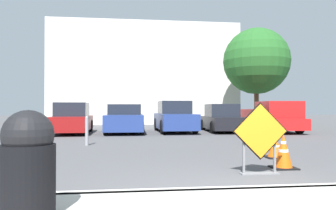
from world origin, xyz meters
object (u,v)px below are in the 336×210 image
traffic_cone_fourth (259,136)px  bollard_nearest (87,130)px  road_closed_sign (260,137)px  trash_bin (28,163)px  pickup_truck (273,118)px  traffic_cone_nearest (283,151)px  parked_car_nearest (72,120)px  bollard_second (38,132)px  traffic_cone_second (275,147)px  parked_car_fourth (222,119)px  parked_car_second (125,120)px  traffic_cone_third (262,136)px  parked_car_third (174,118)px

traffic_cone_fourth → bollard_nearest: (-5.94, 0.26, 0.23)m
road_closed_sign → bollard_nearest: road_closed_sign is taller
trash_bin → bollard_nearest: (-0.38, 7.80, -0.17)m
pickup_truck → traffic_cone_fourth: bearing=64.1°
traffic_cone_nearest → parked_car_nearest: 11.88m
road_closed_sign → bollard_second: 7.63m
traffic_cone_second → parked_car_nearest: (-6.48, 8.83, 0.41)m
traffic_cone_nearest → parked_car_nearest: parked_car_nearest is taller
trash_bin → bollard_second: trash_bin is taller
parked_car_nearest → bollard_second: bearing=87.0°
traffic_cone_fourth → bollard_nearest: size_ratio=0.61×
traffic_cone_second → trash_bin: size_ratio=0.53×
parked_car_fourth → trash_bin: 15.00m
pickup_truck → parked_car_second: bearing=0.6°
road_closed_sign → parked_car_second: bearing=103.6°
road_closed_sign → trash_bin: (-3.48, -2.47, -0.02)m
traffic_cone_nearest → parked_car_fourth: parked_car_fourth is taller
parked_car_nearest → trash_bin: parked_car_nearest is taller
trash_bin → bollard_nearest: bearing=92.8°
parked_car_second → bollard_nearest: 5.76m
parked_car_fourth → parked_car_second: bearing=5.9°
traffic_cone_nearest → parked_car_second: 10.98m
traffic_cone_third → bollard_nearest: bollard_nearest is taller
bollard_second → parked_car_fourth: bearing=36.5°
traffic_cone_third → parked_car_second: size_ratio=0.19×
traffic_cone_fourth → parked_car_third: 6.52m
traffic_cone_second → pickup_truck: 9.56m
traffic_cone_fourth → bollard_second: size_ratio=0.68×
pickup_truck → parked_car_fourth: bearing=-10.4°
parked_car_fourth → trash_bin: bearing=68.9°
parked_car_third → pickup_truck: bearing=172.6°
road_closed_sign → traffic_cone_fourth: road_closed_sign is taller
parked_car_second → trash_bin: bearing=87.6°
road_closed_sign → bollard_second: road_closed_sign is taller
traffic_cone_third → parked_car_fourth: size_ratio=0.19×
traffic_cone_nearest → bollard_nearest: bollard_nearest is taller
traffic_cone_nearest → parked_car_fourth: bearing=80.3°
traffic_cone_fourth → parked_car_second: size_ratio=0.14×
road_closed_sign → parked_car_fourth: (2.55, 11.26, -0.04)m
bollard_nearest → parked_car_nearest: bearing=104.4°
road_closed_sign → parked_car_third: parked_car_third is taller
parked_car_third → parked_car_fourth: bearing=179.8°
parked_car_nearest → trash_bin: bearing=96.7°
traffic_cone_second → parked_car_third: (-1.27, 9.27, 0.47)m
traffic_cone_second → parked_car_fourth: bearing=81.8°
traffic_cone_third → parked_car_fourth: 7.70m
pickup_truck → bollard_second: 11.86m
traffic_cone_nearest → traffic_cone_third: (0.86, 3.11, 0.04)m
parked_car_third → bollard_nearest: parked_car_third is taller
parked_car_nearest → parked_car_fourth: bearing=-177.4°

